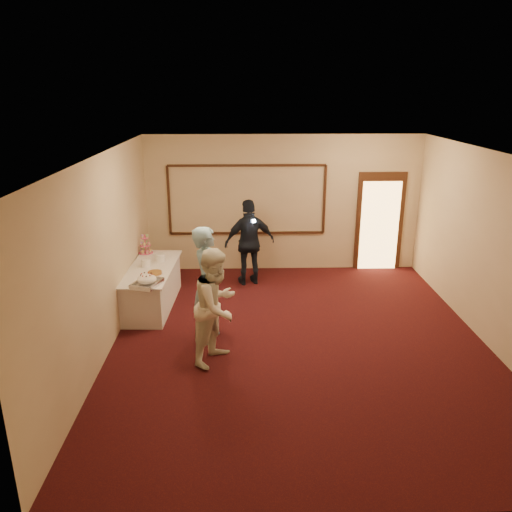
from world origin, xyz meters
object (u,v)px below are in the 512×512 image
Objects in this scene: plate_stack_b at (160,258)px; woman at (217,306)px; guest at (250,242)px; pavlova_tray at (147,281)px; man at (208,284)px; tart at (155,273)px; buffet_table at (152,287)px; cupcake_stand at (145,246)px; plate_stack_a at (146,263)px.

plate_stack_b is 0.11× the size of woman.
guest reaches higher than woman.
pavlova_tray is 0.35× the size of guest.
man is at bearing -58.31° from plate_stack_b.
plate_stack_b is at bearing 88.46° from pavlova_tray.
pavlova_tray is 0.53m from tart.
tart is at bearing -70.09° from buffet_table.
cupcake_stand reaches higher than plate_stack_a.
pavlova_tray is 3.49× the size of plate_stack_a.
plate_stack_b is at bearing 9.83° from guest.
pavlova_tray is at bearing -79.02° from plate_stack_a.
woman reaches higher than plate_stack_b.
tart is at bearing -72.60° from cupcake_stand.
plate_stack_a is 0.10× the size of guest.
cupcake_stand is at bearing 58.40° from woman.
cupcake_stand is 2.37× the size of plate_stack_a.
man is 2.53m from guest.
plate_stack_b is 0.10× the size of guest.
woman is (1.19, -2.34, 0.03)m from plate_stack_b.
man reaches higher than cupcake_stand.
plate_stack_a is (-0.18, 0.94, -0.01)m from pavlova_tray.
buffet_table is 1.83m from man.
man is (1.14, -1.31, 0.56)m from buffet_table.
tart is 0.15× the size of man.
guest is (1.84, 1.12, 0.51)m from buffet_table.
plate_stack_b is at bearing 53.24° from plate_stack_a.
guest reaches higher than pavlova_tray.
plate_stack_a is 0.10× the size of woman.
plate_stack_a is at bearing 64.25° from woman.
man is at bearing 43.75° from woman.
pavlova_tray is 0.33× the size of man.
tart is 0.16× the size of woman.
cupcake_stand is at bearing 101.00° from plate_stack_a.
buffet_table is 0.47m from plate_stack_a.
cupcake_stand is at bearing -7.87° from guest.
man is (1.05, -0.42, 0.09)m from pavlova_tray.
woman is 0.98× the size of guest.
pavlova_tray is 2.67m from guest.
woman is (1.18, -1.63, 0.08)m from tart.
plate_stack_b is 1.94m from man.
man is at bearing -21.79° from pavlova_tray.
cupcake_stand reaches higher than tart.
tart is (0.39, -1.24, -0.12)m from cupcake_stand.
guest reaches higher than tart.
guest reaches higher than buffet_table.
tart is (0.13, -0.37, 0.41)m from buffet_table.
tart reaches higher than buffet_table.
cupcake_stand is at bearing 107.40° from tart.
woman is (1.41, -2.05, 0.03)m from plate_stack_a.
man is 1.06× the size of guest.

